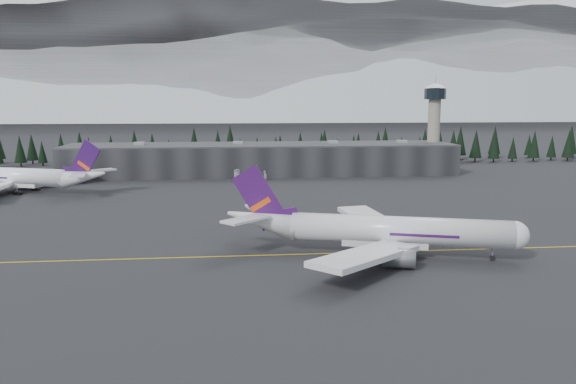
{
  "coord_description": "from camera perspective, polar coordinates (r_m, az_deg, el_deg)",
  "views": [
    {
      "loc": [
        -13.46,
        -108.92,
        29.81
      ],
      "look_at": [
        0.0,
        20.0,
        9.0
      ],
      "focal_mm": 35.0,
      "sensor_mm": 36.0,
      "label": 1
    }
  ],
  "objects": [
    {
      "name": "treeline",
      "position": [
        272.17,
        -3.12,
        4.41
      ],
      "size": [
        360.0,
        20.0,
        15.0
      ],
      "primitive_type": "cube",
      "color": "black",
      "rests_on": "ground"
    },
    {
      "name": "gse_vehicle_a",
      "position": [
        213.78,
        -5.22,
        1.25
      ],
      "size": [
        2.74,
        5.0,
        1.33
      ],
      "primitive_type": "imported",
      "rotation": [
        0.0,
        0.0,
        0.12
      ],
      "color": "silver",
      "rests_on": "ground"
    },
    {
      "name": "mountain_ridge",
      "position": [
        1109.4,
        -5.31,
        7.54
      ],
      "size": [
        4400.0,
        900.0,
        420.0
      ],
      "primitive_type": null,
      "color": "white",
      "rests_on": "ground"
    },
    {
      "name": "gse_vehicle_b",
      "position": [
        216.03,
        -2.32,
        1.36
      ],
      "size": [
        3.9,
        1.77,
        1.3
      ],
      "primitive_type": "imported",
      "rotation": [
        0.0,
        0.0,
        -1.63
      ],
      "color": "silver",
      "rests_on": "ground"
    },
    {
      "name": "control_tower",
      "position": [
        252.97,
        14.63,
        7.38
      ],
      "size": [
        10.0,
        10.0,
        37.7
      ],
      "color": "gray",
      "rests_on": "ground"
    },
    {
      "name": "ground",
      "position": [
        113.72,
        1.05,
        -6.08
      ],
      "size": [
        1400.0,
        1400.0,
        0.0
      ],
      "primitive_type": "plane",
      "color": "black",
      "rests_on": "ground"
    },
    {
      "name": "jet_main",
      "position": [
        111.94,
        8.58,
        -3.83
      ],
      "size": [
        57.86,
        52.27,
        17.44
      ],
      "rotation": [
        0.0,
        0.0,
        -0.3
      ],
      "color": "silver",
      "rests_on": "ground"
    },
    {
      "name": "taxiline",
      "position": [
        111.81,
        1.18,
        -6.34
      ],
      "size": [
        400.0,
        0.4,
        0.02
      ],
      "primitive_type": "cube",
      "color": "gold",
      "rests_on": "ground"
    },
    {
      "name": "jet_parked",
      "position": [
        206.35,
        -25.38,
        1.37
      ],
      "size": [
        59.94,
        53.61,
        18.23
      ],
      "rotation": [
        0.0,
        0.0,
        2.78
      ],
      "color": "white",
      "rests_on": "ground"
    },
    {
      "name": "terminal",
      "position": [
        235.48,
        -2.66,
        3.38
      ],
      "size": [
        160.0,
        30.0,
        12.6
      ],
      "color": "black",
      "rests_on": "ground"
    }
  ]
}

